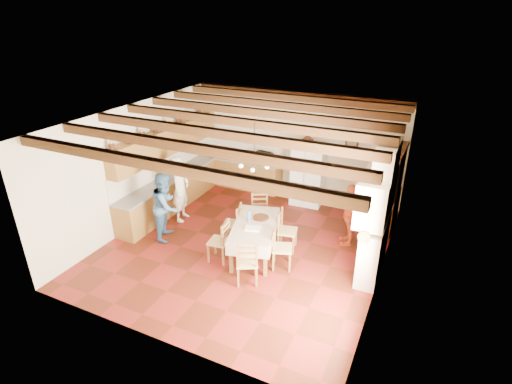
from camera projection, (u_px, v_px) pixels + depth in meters
floor at (247, 245)px, 9.32m from camera, size 6.00×6.50×0.02m
ceiling at (245, 118)px, 8.05m from camera, size 6.00×6.50×0.02m
wall_back at (297, 144)px, 11.36m from camera, size 6.00×0.02×3.00m
wall_front at (150, 266)px, 6.00m from camera, size 6.00×0.02×3.00m
wall_left at (137, 165)px, 9.84m from camera, size 0.02×6.50×3.00m
wall_right at (389, 214)px, 7.52m from camera, size 0.02×6.50×3.00m
ceiling_beams at (245, 123)px, 8.09m from camera, size 6.00×6.30×0.16m
lower_cabinets_left at (176, 190)px, 11.04m from camera, size 0.60×4.30×0.86m
lower_cabinets_back at (244, 174)px, 12.15m from camera, size 2.30×0.60×0.86m
countertop_left at (175, 175)px, 10.85m from camera, size 0.62×4.30×0.04m
countertop_back at (244, 160)px, 11.96m from camera, size 2.34×0.62×0.04m
backsplash_left at (165, 163)px, 10.82m from camera, size 0.03×4.30×0.60m
backsplash_back at (248, 147)px, 12.06m from camera, size 2.30×0.03×0.60m
upper_cabinets at (168, 141)px, 10.49m from camera, size 0.35×4.20×0.70m
fireplace at (374, 211)px, 7.84m from camera, size 0.56×1.60×2.80m
wall_picture at (352, 139)px, 10.59m from camera, size 0.34×0.03×0.42m
refrigerator at (308, 175)px, 10.98m from camera, size 0.89×0.74×1.70m
hutch at (389, 189)px, 9.63m from camera, size 0.53×1.18×2.11m
dining_table at (255, 227)px, 8.70m from camera, size 1.31×1.90×0.76m
chandelier at (254, 159)px, 8.04m from camera, size 0.47×0.47×0.03m
chair_left_near at (219, 240)px, 8.57m from camera, size 0.45×0.46×0.96m
chair_left_far at (232, 223)px, 9.26m from camera, size 0.49×0.50×0.96m
chair_right_near at (282, 247)px, 8.33m from camera, size 0.51×0.53×0.96m
chair_right_far at (288, 230)px, 8.97m from camera, size 0.47×0.49×0.96m
chair_end_near at (247, 262)px, 7.86m from camera, size 0.56×0.55×0.96m
chair_end_far at (260, 213)px, 9.72m from camera, size 0.56×0.55×0.96m
person_man at (180, 189)px, 10.10m from camera, size 0.53×0.70×1.72m
person_woman_blue at (166, 206)px, 9.32m from camera, size 0.85×0.96×1.65m
person_woman_red at (350, 214)px, 9.08m from camera, size 0.64×0.95×1.50m
microwave at (263, 158)px, 11.65m from camera, size 0.58×0.45×0.29m
fridge_vase at (308, 139)px, 10.58m from camera, size 0.34×0.34×0.32m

